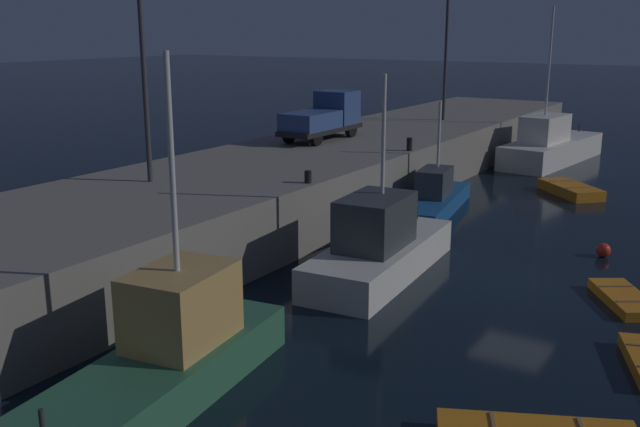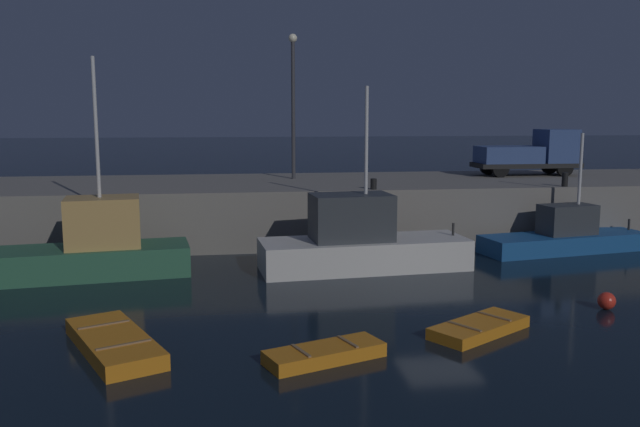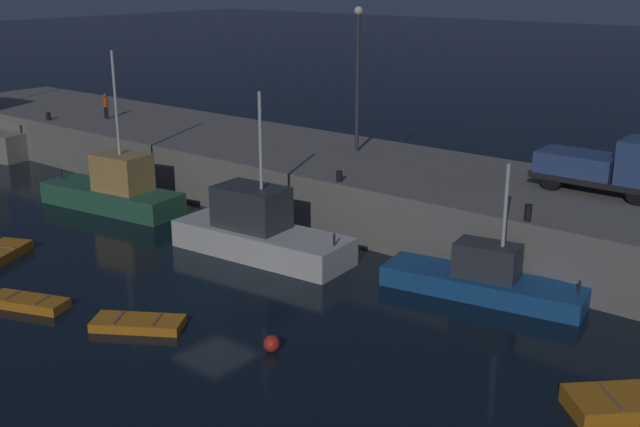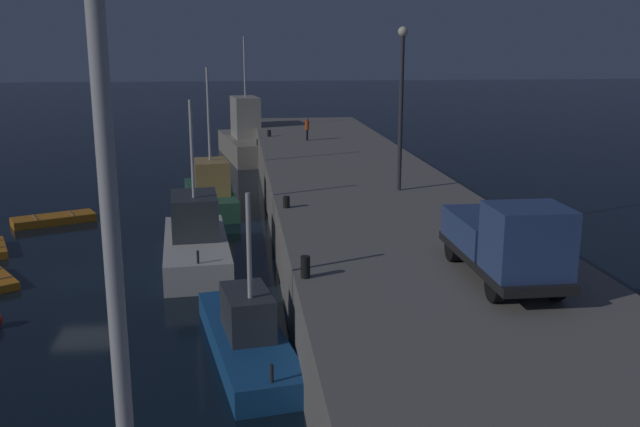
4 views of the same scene
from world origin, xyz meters
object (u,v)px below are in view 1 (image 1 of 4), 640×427
(fishing_boat_blue, at_px, (550,146))
(rowboat_blue_far, at_px, (570,189))
(fishing_trawler_green, at_px, (379,248))
(mooring_buoy_near, at_px, (603,250))
(dinghy_orange_near, at_px, (624,299))
(utility_truck, at_px, (324,117))
(bollard_east, at_px, (409,144))
(bollard_central, at_px, (308,177))
(lamp_post_east, at_px, (447,35))
(lamp_post_west, at_px, (144,69))
(fishing_trawler_red, at_px, (168,355))
(fishing_boat_orange, at_px, (433,198))

(fishing_boat_blue, relative_size, rowboat_blue_far, 2.72)
(fishing_boat_blue, xyz_separation_m, fishing_trawler_green, (-25.68, -0.82, -0.07))
(rowboat_blue_far, xyz_separation_m, mooring_buoy_near, (-10.36, -3.71, 0.00))
(fishing_boat_blue, height_order, dinghy_orange_near, fishing_boat_blue)
(utility_truck, bearing_deg, bollard_east, -100.39)
(utility_truck, xyz_separation_m, bollard_central, (-10.06, -5.47, -0.95))
(lamp_post_east, distance_m, bollard_east, 13.79)
(rowboat_blue_far, relative_size, lamp_post_west, 0.54)
(fishing_trawler_red, height_order, fishing_boat_blue, fishing_boat_blue)
(fishing_boat_orange, bearing_deg, lamp_post_east, 21.07)
(fishing_boat_orange, xyz_separation_m, lamp_post_west, (-11.28, 7.21, 6.35))
(fishing_trawler_green, xyz_separation_m, bollard_central, (1.37, 3.85, 1.89))
(dinghy_orange_near, bearing_deg, fishing_trawler_green, 102.38)
(rowboat_blue_far, relative_size, bollard_east, 6.12)
(fishing_trawler_red, height_order, dinghy_orange_near, fishing_trawler_red)
(dinghy_orange_near, xyz_separation_m, lamp_post_east, (21.05, 15.05, 7.91))
(fishing_boat_orange, xyz_separation_m, bollard_central, (-8.25, 1.79, 2.27))
(fishing_trawler_green, height_order, utility_truck, fishing_trawler_green)
(lamp_post_east, distance_m, utility_truck, 12.30)
(mooring_buoy_near, xyz_separation_m, bollard_east, (3.91, 10.10, 2.74))
(utility_truck, bearing_deg, fishing_trawler_green, -140.81)
(fishing_trawler_green, xyz_separation_m, bollard_east, (10.41, 3.76, 1.97))
(fishing_boat_orange, height_order, bollard_central, fishing_boat_orange)
(lamp_post_west, height_order, lamp_post_east, lamp_post_east)
(fishing_trawler_red, distance_m, mooring_buoy_near, 18.07)
(bollard_central, bearing_deg, fishing_trawler_green, -109.57)
(rowboat_blue_far, relative_size, bollard_central, 8.16)
(fishing_trawler_red, relative_size, lamp_post_west, 1.11)
(fishing_trawler_green, height_order, lamp_post_east, lamp_post_east)
(fishing_trawler_red, xyz_separation_m, mooring_buoy_near, (16.80, -6.61, -0.75))
(mooring_buoy_near, height_order, lamp_post_west, lamp_post_west)
(fishing_trawler_red, relative_size, rowboat_blue_far, 2.07)
(fishing_trawler_red, bearing_deg, mooring_buoy_near, -21.49)
(mooring_buoy_near, bearing_deg, dinghy_orange_near, -161.60)
(fishing_trawler_red, relative_size, dinghy_orange_near, 2.51)
(dinghy_orange_near, relative_size, mooring_buoy_near, 6.00)
(bollard_central, bearing_deg, fishing_boat_orange, -12.26)
(fishing_trawler_green, bearing_deg, bollard_central, 70.43)
(fishing_boat_blue, bearing_deg, lamp_post_west, 162.82)
(lamp_post_west, bearing_deg, utility_truck, 0.21)
(dinghy_orange_near, bearing_deg, fishing_boat_blue, 20.04)
(fishing_boat_blue, distance_m, bollard_central, 24.57)
(fishing_trawler_red, bearing_deg, fishing_boat_blue, 0.86)
(fishing_trawler_red, relative_size, bollard_east, 12.69)
(fishing_boat_blue, distance_m, fishing_boat_orange, 16.12)
(lamp_post_west, height_order, utility_truck, lamp_post_west)
(fishing_boat_orange, bearing_deg, bollard_central, 167.74)
(fishing_boat_blue, height_order, lamp_post_east, lamp_post_east)
(dinghy_orange_near, xyz_separation_m, bollard_east, (8.67, 11.68, 2.85))
(utility_truck, height_order, bollard_east, utility_truck)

